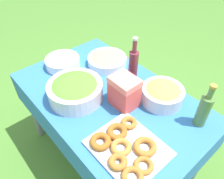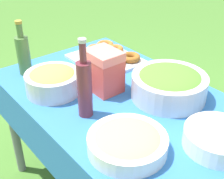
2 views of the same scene
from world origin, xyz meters
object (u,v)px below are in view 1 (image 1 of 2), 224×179
pasta_bowl (107,60)px  olive_bowl (162,94)px  salad_bowl (75,90)px  olive_oil_bottle (204,110)px  cooler_box (124,92)px  plate_stack (63,62)px  wine_bottle (133,66)px  donut_platter (126,148)px

pasta_bowl → olive_bowl: (0.54, 0.00, 0.02)m
salad_bowl → olive_oil_bottle: 0.77m
olive_oil_bottle → cooler_box: (-0.40, -0.22, -0.01)m
plate_stack → olive_oil_bottle: 1.04m
olive_oil_bottle → olive_bowl: bearing=-175.5°
olive_bowl → plate_stack: bearing=-159.4°
pasta_bowl → plate_stack: size_ratio=1.16×
wine_bottle → salad_bowl: bearing=-108.4°
olive_oil_bottle → cooler_box: size_ratio=1.42×
pasta_bowl → olive_oil_bottle: 0.80m
plate_stack → olive_oil_bottle: bearing=16.6°
plate_stack → olive_bowl: size_ratio=0.98×
pasta_bowl → cooler_box: size_ratio=1.45×
pasta_bowl → olive_bowl: 0.54m
pasta_bowl → donut_platter: 0.78m
salad_bowl → donut_platter: salad_bowl is taller
salad_bowl → olive_bowl: size_ratio=1.33×
salad_bowl → plate_stack: (-0.35, 0.12, -0.03)m
donut_platter → olive_bowl: bearing=105.2°
pasta_bowl → olive_bowl: size_ratio=1.13×
olive_oil_bottle → olive_bowl: (-0.26, -0.02, -0.05)m
wine_bottle → olive_bowl: 0.26m
pasta_bowl → cooler_box: bearing=-26.6°
salad_bowl → pasta_bowl: salad_bowl is taller
donut_platter → cooler_box: size_ratio=1.91×
wine_bottle → plate_stack: bearing=-151.3°
cooler_box → olive_oil_bottle: bearing=29.3°
pasta_bowl → olive_oil_bottle: bearing=1.6°
pasta_bowl → cooler_box: cooler_box is taller
salad_bowl → donut_platter: (0.49, -0.03, -0.05)m
plate_stack → olive_oil_bottle: olive_oil_bottle is taller
donut_platter → plate_stack: (-0.85, 0.14, 0.01)m
olive_bowl → cooler_box: (-0.14, -0.20, 0.04)m
wine_bottle → donut_platter: bearing=-48.0°
pasta_bowl → donut_platter: pasta_bowl is taller
donut_platter → cooler_box: 0.34m
cooler_box → olive_bowl: bearing=56.0°
donut_platter → olive_bowl: (-0.11, 0.42, 0.04)m
olive_oil_bottle → wine_bottle: wine_bottle is taller
pasta_bowl → olive_bowl: olive_bowl is taller
olive_bowl → cooler_box: 0.25m
pasta_bowl → wine_bottle: (0.28, -0.01, 0.10)m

